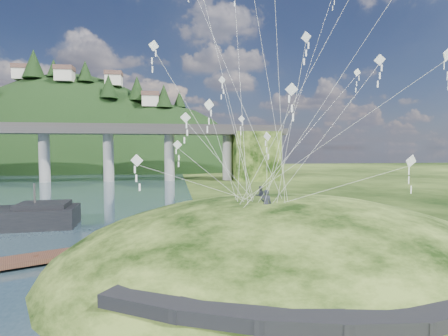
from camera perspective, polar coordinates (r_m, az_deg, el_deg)
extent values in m
plane|color=black|center=(24.73, -7.47, -17.33)|extent=(320.00, 320.00, 0.00)
ellipsoid|color=black|center=(28.39, 9.68, -17.80)|extent=(36.00, 32.00, 13.00)
cube|color=black|center=(16.59, -12.52, -20.51)|extent=(4.32, 3.62, 0.71)
cube|color=black|center=(15.14, -0.65, -22.60)|extent=(4.10, 2.97, 0.61)
cube|color=black|center=(14.95, 12.41, -23.06)|extent=(3.85, 2.37, 0.62)
cube|color=black|center=(15.85, 24.03, -21.86)|extent=(3.62, 1.83, 0.66)
cube|color=black|center=(17.67, 32.38, -19.36)|extent=(3.82, 2.27, 0.68)
cylinder|color=gray|center=(98.40, -27.27, 1.66)|extent=(2.60, 2.60, 13.00)
cylinder|color=gray|center=(94.56, -18.34, 1.81)|extent=(2.60, 2.60, 13.00)
cylinder|color=gray|center=(93.17, -8.90, 1.92)|extent=(2.60, 2.60, 13.00)
cylinder|color=gray|center=(94.35, 0.56, 1.97)|extent=(2.60, 2.60, 13.00)
cube|color=black|center=(95.82, 4.99, 1.98)|extent=(12.00, 11.00, 13.00)
ellipsoid|color=black|center=(155.02, -23.30, -2.40)|extent=(96.00, 68.00, 88.00)
ellipsoid|color=black|center=(142.45, -10.33, -4.29)|extent=(76.00, 56.00, 72.00)
cone|color=black|center=(149.55, -28.64, 14.69)|extent=(8.01, 8.01, 10.54)
cone|color=black|center=(146.58, -26.05, 14.46)|extent=(4.97, 4.97, 6.54)
cone|color=black|center=(141.50, -21.72, 14.48)|extent=(5.83, 5.83, 7.67)
cone|color=black|center=(133.89, -18.33, 12.55)|extent=(6.47, 6.47, 8.51)
cone|color=black|center=(139.57, -14.02, 12.50)|extent=(7.13, 7.13, 9.38)
cone|color=black|center=(133.59, -9.80, 11.51)|extent=(6.56, 6.56, 8.63)
cone|color=black|center=(139.11, -7.27, 11.13)|extent=(4.88, 4.88, 6.42)
cube|color=beige|center=(153.79, -30.01, 13.09)|extent=(6.00, 5.00, 4.00)
cube|color=brown|center=(154.29, -30.04, 14.08)|extent=(6.40, 5.40, 1.60)
cube|color=beige|center=(140.71, -24.58, 13.49)|extent=(6.00, 5.00, 4.00)
cube|color=brown|center=(141.22, -24.61, 14.57)|extent=(6.40, 5.40, 1.60)
cube|color=beige|center=(143.10, -17.55, 13.42)|extent=(6.00, 5.00, 4.00)
cube|color=brown|center=(143.61, -17.57, 14.48)|extent=(6.40, 5.40, 1.60)
cube|color=beige|center=(134.46, -11.90, 10.58)|extent=(6.00, 5.00, 4.00)
cube|color=brown|center=(134.84, -11.91, 11.72)|extent=(6.40, 5.40, 1.60)
cube|color=black|center=(43.17, -27.40, -5.37)|extent=(5.38, 4.59, 0.51)
cylinder|color=#2D2B2B|center=(43.25, -28.53, -3.91)|extent=(0.20, 0.20, 2.55)
cube|color=#392017|center=(30.66, -22.41, -12.53)|extent=(14.14, 7.85, 0.36)
cylinder|color=#392017|center=(30.40, -28.31, -13.32)|extent=(0.31, 0.31, 1.03)
cylinder|color=#392017|center=(30.73, -22.40, -13.00)|extent=(0.31, 0.31, 1.03)
cylinder|color=#392017|center=(31.36, -16.68, -12.55)|extent=(0.31, 0.31, 1.03)
cylinder|color=#392017|center=(32.28, -11.26, -12.02)|extent=(0.31, 0.31, 1.03)
imported|color=#23252E|center=(23.89, 6.89, -3.50)|extent=(0.79, 0.59, 1.98)
imported|color=#23252E|center=(27.52, 5.93, -2.93)|extent=(0.76, 0.60, 1.53)
cube|color=white|center=(28.75, 24.08, 15.82)|extent=(0.58, 0.64, 0.81)
cube|color=white|center=(28.63, 24.05, 14.69)|extent=(0.10, 0.08, 0.48)
cube|color=white|center=(28.51, 24.03, 13.54)|extent=(0.10, 0.08, 0.48)
cube|color=white|center=(28.41, 24.00, 12.38)|extent=(0.10, 0.08, 0.48)
cube|color=white|center=(24.22, 13.27, 20.07)|extent=(0.45, 0.61, 0.70)
cube|color=white|center=(24.07, 13.25, 18.90)|extent=(0.09, 0.07, 0.42)
cube|color=white|center=(23.94, 13.23, 17.71)|extent=(0.09, 0.07, 0.42)
cube|color=white|center=(23.82, 13.22, 16.51)|extent=(0.09, 0.07, 0.42)
cube|color=white|center=(30.65, -7.62, 3.80)|extent=(0.81, 0.25, 0.79)
cube|color=white|center=(30.65, -7.61, 2.73)|extent=(0.11, 0.04, 0.47)
cube|color=white|center=(30.66, -7.60, 1.67)|extent=(0.11, 0.04, 0.47)
cube|color=white|center=(30.68, -7.59, 0.60)|extent=(0.11, 0.04, 0.47)
cube|color=white|center=(22.10, 10.98, 12.50)|extent=(0.75, 0.36, 0.78)
cube|color=white|center=(22.02, 10.96, 11.05)|extent=(0.10, 0.03, 0.46)
cube|color=white|center=(21.95, 10.95, 9.58)|extent=(0.10, 0.03, 0.46)
cube|color=white|center=(21.89, 10.93, 8.11)|extent=(0.10, 0.03, 0.46)
cube|color=white|center=(33.79, -0.33, 14.17)|extent=(0.61, 0.51, 0.74)
cube|color=white|center=(33.69, -0.33, 13.28)|extent=(0.10, 0.06, 0.44)
cube|color=white|center=(33.60, -0.33, 12.39)|extent=(0.10, 0.06, 0.44)
cube|color=white|center=(33.52, -0.33, 11.49)|extent=(0.10, 0.06, 0.44)
cube|color=white|center=(22.59, -11.41, 18.99)|extent=(0.61, 0.33, 0.65)
cube|color=white|center=(22.47, -11.40, 17.84)|extent=(0.08, 0.07, 0.38)
cube|color=white|center=(22.35, -11.39, 16.68)|extent=(0.08, 0.07, 0.38)
cube|color=white|center=(22.25, -11.37, 15.50)|extent=(0.08, 0.07, 0.38)
cube|color=white|center=(33.43, 20.92, 14.37)|extent=(0.70, 0.19, 0.70)
cube|color=white|center=(33.34, 20.90, 13.53)|extent=(0.09, 0.05, 0.41)
cube|color=white|center=(33.25, 20.88, 12.68)|extent=(0.09, 0.05, 0.41)
cube|color=white|center=(33.17, 20.87, 11.83)|extent=(0.09, 0.05, 0.41)
cube|color=white|center=(35.80, 2.87, 8.03)|extent=(0.65, 0.29, 0.68)
cube|color=white|center=(35.77, 2.87, 7.25)|extent=(0.09, 0.03, 0.40)
cube|color=white|center=(35.74, 2.87, 6.47)|extent=(0.09, 0.03, 0.40)
cube|color=white|center=(35.71, 2.87, 5.70)|extent=(0.09, 0.03, 0.40)
cube|color=white|center=(23.61, -14.05, 1.21)|extent=(0.82, 0.27, 0.83)
cube|color=white|center=(23.64, -14.03, -0.23)|extent=(0.11, 0.03, 0.49)
cube|color=white|center=(23.69, -14.01, -1.67)|extent=(0.11, 0.03, 0.49)
cube|color=white|center=(23.74, -13.99, -3.10)|extent=(0.11, 0.03, 0.49)
cube|color=white|center=(32.73, -5.55, 25.67)|extent=(0.10, 0.08, 0.48)
cube|color=white|center=(30.76, 7.06, 5.13)|extent=(0.48, 0.72, 0.80)
cube|color=white|center=(30.74, 7.06, 4.03)|extent=(0.10, 0.08, 0.48)
cube|color=white|center=(30.74, 7.05, 2.94)|extent=(0.10, 0.08, 0.48)
cube|color=white|center=(30.75, 7.04, 1.84)|extent=(0.10, 0.08, 0.48)
cube|color=white|center=(27.26, -2.46, 10.28)|extent=(0.84, 0.40, 0.89)
cube|color=white|center=(27.19, -2.46, 8.96)|extent=(0.11, 0.08, 0.52)
cube|color=white|center=(27.13, -2.46, 7.63)|extent=(0.11, 0.08, 0.52)
cube|color=white|center=(27.09, -2.45, 6.30)|extent=(0.11, 0.08, 0.52)
cube|color=white|center=(25.58, 28.21, 1.00)|extent=(0.87, 0.28, 0.86)
cube|color=white|center=(25.61, 28.18, -0.40)|extent=(0.11, 0.08, 0.51)
cube|color=white|center=(25.65, 28.14, -1.78)|extent=(0.11, 0.08, 0.51)
cube|color=white|center=(25.71, 28.10, -3.17)|extent=(0.11, 0.08, 0.51)
cube|color=white|center=(40.93, 17.40, 24.34)|extent=(0.10, 0.08, 0.48)
cube|color=white|center=(40.72, 17.39, 23.56)|extent=(0.10, 0.08, 0.48)
cube|color=white|center=(33.23, 1.65, 25.32)|extent=(0.09, 0.06, 0.43)
cube|color=white|center=(24.04, 32.70, 15.34)|extent=(0.79, 0.32, 0.80)
cube|color=white|center=(23.92, 32.65, 13.98)|extent=(0.10, 0.08, 0.48)
cube|color=white|center=(23.82, 32.61, 12.61)|extent=(0.10, 0.08, 0.48)
cube|color=white|center=(23.72, 32.56, 11.23)|extent=(0.10, 0.08, 0.48)
cube|color=white|center=(27.06, -6.30, 8.21)|extent=(0.82, 0.28, 0.80)
cube|color=white|center=(27.01, -6.30, 6.98)|extent=(0.11, 0.03, 0.47)
cube|color=white|center=(26.98, -6.29, 5.75)|extent=(0.11, 0.03, 0.47)
cube|color=white|center=(26.96, -6.28, 4.52)|extent=(0.11, 0.03, 0.47)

